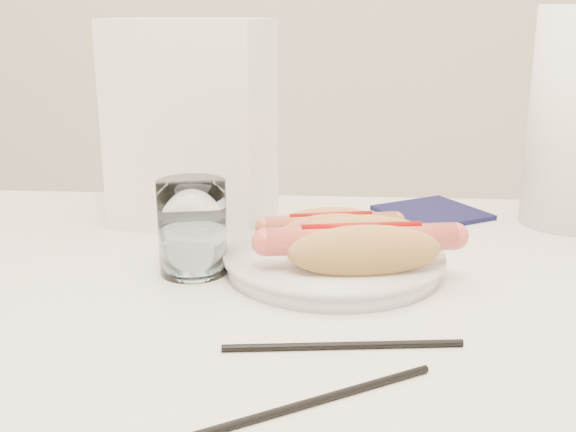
# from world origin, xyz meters

# --- Properties ---
(table) EXTENTS (1.20, 0.80, 0.75)m
(table) POSITION_xyz_m (0.00, 0.00, 0.69)
(table) COLOR silver
(table) RESTS_ON ground
(plate) EXTENTS (0.26, 0.26, 0.02)m
(plate) POSITION_xyz_m (0.03, 0.07, 0.76)
(plate) COLOR silver
(plate) RESTS_ON table
(hotdog_left) EXTENTS (0.16, 0.08, 0.04)m
(hotdog_left) POSITION_xyz_m (0.02, 0.10, 0.79)
(hotdog_left) COLOR #C47D4E
(hotdog_left) RESTS_ON plate
(hotdog_right) EXTENTS (0.20, 0.10, 0.06)m
(hotdog_right) POSITION_xyz_m (0.06, 0.02, 0.80)
(hotdog_right) COLOR #B88948
(hotdog_right) RESTS_ON plate
(water_glass) EXTENTS (0.08, 0.08, 0.11)m
(water_glass) POSITION_xyz_m (-0.13, 0.05, 0.80)
(water_glass) COLOR silver
(water_glass) RESTS_ON table
(chopstick_near) EXTENTS (0.21, 0.03, 0.01)m
(chopstick_near) POSITION_xyz_m (0.04, -0.13, 0.75)
(chopstick_near) COLOR black
(chopstick_near) RESTS_ON table
(chopstick_far) EXTENTS (0.18, 0.11, 0.01)m
(chopstick_far) POSITION_xyz_m (0.02, -0.22, 0.75)
(chopstick_far) COLOR black
(chopstick_far) RESTS_ON table
(napkin_box) EXTENTS (0.23, 0.16, 0.27)m
(napkin_box) POSITION_xyz_m (-0.16, 0.23, 0.89)
(napkin_box) COLOR white
(napkin_box) RESTS_ON table
(navy_napkin) EXTENTS (0.18, 0.18, 0.01)m
(navy_napkin) POSITION_xyz_m (0.17, 0.30, 0.75)
(navy_napkin) COLOR #111137
(navy_napkin) RESTS_ON table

